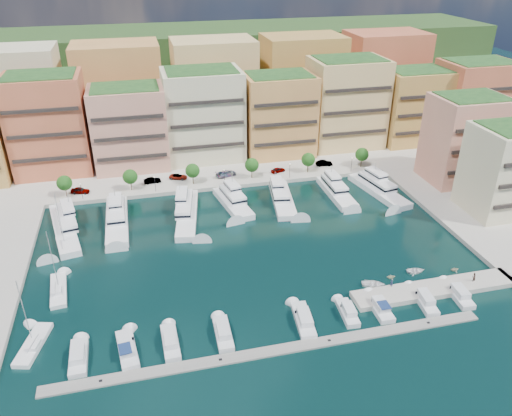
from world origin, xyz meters
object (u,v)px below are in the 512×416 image
at_px(yacht_5, 336,190).
at_px(cruiser_5, 304,320).
at_px(tree_1, 130,177).
at_px(car_5, 324,163).
at_px(tree_0, 64,183).
at_px(tree_4, 308,160).
at_px(cruiser_0, 79,358).
at_px(cruiser_3, 223,333).
at_px(tree_2, 193,171).
at_px(lamppost_1, 155,181).
at_px(sailboat_0, 33,345).
at_px(cruiser_1, 127,349).
at_px(cruiser_9, 458,294).
at_px(yacht_4, 282,197).
at_px(person_1, 474,277).
at_px(cruiser_2, 170,342).
at_px(tender_0, 373,284).
at_px(yacht_6, 377,188).
at_px(sailboat_2, 65,247).
at_px(tree_5, 362,155).
at_px(car_3, 226,173).
at_px(lamppost_2, 224,174).
at_px(yacht_0, 65,225).
at_px(lamppost_0, 81,189).
at_px(car_1, 152,180).
at_px(cruiser_8, 424,300).
at_px(yacht_1, 117,218).
at_px(tender_3, 455,269).
at_px(cruiser_7, 379,307).
at_px(cruiser_6, 348,313).
at_px(tender_2, 416,271).
at_px(lamppost_3, 290,168).
at_px(sailboat_1, 59,291).
at_px(yacht_3, 232,200).
at_px(car_2, 178,177).
at_px(car_4, 278,170).
at_px(lamppost_4, 352,162).
at_px(car_0, 80,190).
at_px(person_0, 391,283).
at_px(tree_3, 252,165).

xyz_separation_m(yacht_5, cruiser_5, (-23.79, -45.22, -0.66)).
height_order(tree_1, car_5, tree_1).
distance_m(tree_0, tree_4, 64.00).
bearing_deg(cruiser_0, cruiser_3, -0.01).
distance_m(tree_2, lamppost_1, 10.30).
distance_m(lamppost_1, sailboat_0, 55.96).
height_order(cruiser_1, cruiser_9, cruiser_1).
xyz_separation_m(yacht_4, cruiser_1, (-38.54, -44.62, -0.52)).
bearing_deg(tree_1, person_1, -41.84).
distance_m(cruiser_3, person_1, 48.65).
xyz_separation_m(cruiser_2, tender_0, (38.78, 6.72, -0.09)).
relative_size(yacht_6, sailboat_2, 1.65).
relative_size(tree_5, car_3, 0.97).
bearing_deg(lamppost_2, cruiser_5, -86.50).
height_order(tree_4, cruiser_9, tree_4).
xyz_separation_m(lamppost_1, tender_0, (37.55, -49.07, -3.37)).
distance_m(yacht_0, cruiser_9, 84.15).
bearing_deg(cruiser_3, cruiser_0, 179.99).
relative_size(lamppost_0, car_1, 0.95).
bearing_deg(cruiser_2, cruiser_8, -0.00).
bearing_deg(yacht_1, tender_3, -28.92).
distance_m(tree_4, lamppost_1, 42.07).
relative_size(tree_1, cruiser_1, 0.63).
xyz_separation_m(cruiser_8, car_3, (-24.96, 60.75, 1.29)).
relative_size(yacht_4, cruiser_7, 2.52).
xyz_separation_m(tree_0, car_5, (70.02, 3.18, -2.96)).
height_order(cruiser_6, tender_2, cruiser_6).
xyz_separation_m(lamppost_2, tender_3, (37.38, -48.40, -3.37)).
distance_m(lamppost_3, sailboat_0, 77.89).
bearing_deg(sailboat_1, cruiser_1, -57.04).
distance_m(yacht_5, tender_3, 39.17).
bearing_deg(yacht_1, yacht_3, 4.83).
distance_m(lamppost_1, yacht_6, 57.60).
xyz_separation_m(car_2, car_4, (27.49, -2.13, 0.04)).
xyz_separation_m(lamppost_4, car_4, (-20.06, 4.14, -2.12)).
relative_size(cruiser_2, cruiser_6, 1.13).
bearing_deg(cruiser_3, tree_2, 87.47).
bearing_deg(cruiser_5, car_0, 124.14).
xyz_separation_m(cruiser_1, car_2, (14.49, 62.09, 1.10)).
relative_size(lamppost_3, cruiser_6, 0.57).
relative_size(lamppost_3, cruiser_9, 0.51).
height_order(tree_0, yacht_3, tree_0).
bearing_deg(tender_2, sailboat_0, 97.54).
bearing_deg(tree_2, yacht_5, -20.10).
xyz_separation_m(yacht_0, yacht_4, (51.71, 1.90, -0.12)).
xyz_separation_m(cruiser_7, person_0, (4.50, 4.56, 1.23)).
relative_size(tree_3, yacht_6, 0.26).
bearing_deg(cruiser_1, car_2, 76.86).
xyz_separation_m(lamppost_0, tender_2, (65.67, -46.98, -3.45)).
relative_size(cruiser_2, car_5, 1.73).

